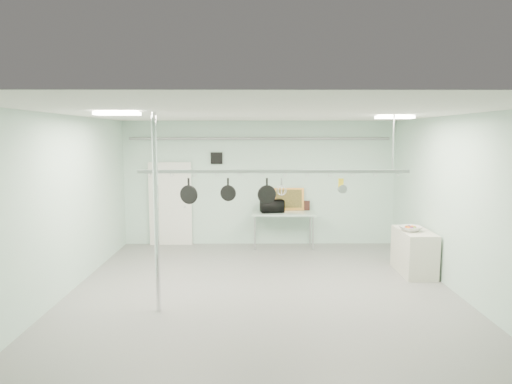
{
  "coord_description": "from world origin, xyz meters",
  "views": [
    {
      "loc": [
        -0.17,
        -7.73,
        2.84
      ],
      "look_at": [
        -0.11,
        1.0,
        1.75
      ],
      "focal_mm": 32.0,
      "sensor_mm": 36.0,
      "label": 1
    }
  ],
  "objects_px": {
    "pot_rack": "(274,170)",
    "fruit_bowl": "(410,229)",
    "prep_table": "(283,215)",
    "skillet_left": "(189,190)",
    "coffee_canister": "(281,209)",
    "side_cabinet": "(414,252)",
    "microwave": "(272,206)",
    "skillet_mid": "(228,189)",
    "chrome_pole": "(156,214)",
    "skillet_right": "(267,191)"
  },
  "relations": [
    {
      "from": "skillet_mid",
      "to": "prep_table",
      "type": "bearing_deg",
      "value": 81.76
    },
    {
      "from": "skillet_mid",
      "to": "coffee_canister",
      "type": "bearing_deg",
      "value": 82.6
    },
    {
      "from": "side_cabinet",
      "to": "coffee_canister",
      "type": "bearing_deg",
      "value": 140.23
    },
    {
      "from": "prep_table",
      "to": "pot_rack",
      "type": "bearing_deg",
      "value": -96.91
    },
    {
      "from": "pot_rack",
      "to": "skillet_mid",
      "type": "height_order",
      "value": "pot_rack"
    },
    {
      "from": "side_cabinet",
      "to": "pot_rack",
      "type": "relative_size",
      "value": 0.25
    },
    {
      "from": "side_cabinet",
      "to": "fruit_bowl",
      "type": "xyz_separation_m",
      "value": [
        -0.12,
        -0.07,
        0.5
      ]
    },
    {
      "from": "prep_table",
      "to": "skillet_left",
      "type": "height_order",
      "value": "skillet_left"
    },
    {
      "from": "microwave",
      "to": "fruit_bowl",
      "type": "distance_m",
      "value": 3.55
    },
    {
      "from": "side_cabinet",
      "to": "skillet_left",
      "type": "height_order",
      "value": "skillet_left"
    },
    {
      "from": "prep_table",
      "to": "fruit_bowl",
      "type": "distance_m",
      "value": 3.33
    },
    {
      "from": "pot_rack",
      "to": "coffee_canister",
      "type": "bearing_deg",
      "value": 84.13
    },
    {
      "from": "pot_rack",
      "to": "skillet_left",
      "type": "distance_m",
      "value": 1.55
    },
    {
      "from": "skillet_right",
      "to": "skillet_left",
      "type": "bearing_deg",
      "value": 170.53
    },
    {
      "from": "chrome_pole",
      "to": "skillet_right",
      "type": "xyz_separation_m",
      "value": [
        1.78,
        0.9,
        0.26
      ]
    },
    {
      "from": "pot_rack",
      "to": "fruit_bowl",
      "type": "height_order",
      "value": "pot_rack"
    },
    {
      "from": "side_cabinet",
      "to": "skillet_left",
      "type": "relative_size",
      "value": 2.69
    },
    {
      "from": "chrome_pole",
      "to": "coffee_canister",
      "type": "xyz_separation_m",
      "value": [
        2.24,
        4.17,
        -0.6
      ]
    },
    {
      "from": "prep_table",
      "to": "coffee_canister",
      "type": "relative_size",
      "value": 8.34
    },
    {
      "from": "pot_rack",
      "to": "skillet_left",
      "type": "xyz_separation_m",
      "value": [
        -1.51,
        0.0,
        -0.37
      ]
    },
    {
      "from": "fruit_bowl",
      "to": "skillet_right",
      "type": "relative_size",
      "value": 0.92
    },
    {
      "from": "chrome_pole",
      "to": "skillet_left",
      "type": "relative_size",
      "value": 7.17
    },
    {
      "from": "pot_rack",
      "to": "fruit_bowl",
      "type": "distance_m",
      "value": 3.27
    },
    {
      "from": "fruit_bowl",
      "to": "skillet_mid",
      "type": "xyz_separation_m",
      "value": [
        -3.64,
        -1.03,
        0.93
      ]
    },
    {
      "from": "prep_table",
      "to": "side_cabinet",
      "type": "bearing_deg",
      "value": -40.79
    },
    {
      "from": "microwave",
      "to": "coffee_canister",
      "type": "height_order",
      "value": "microwave"
    },
    {
      "from": "coffee_canister",
      "to": "fruit_bowl",
      "type": "relative_size",
      "value": 0.45
    },
    {
      "from": "pot_rack",
      "to": "skillet_right",
      "type": "relative_size",
      "value": 10.46
    },
    {
      "from": "skillet_left",
      "to": "prep_table",
      "type": "bearing_deg",
      "value": 76.78
    },
    {
      "from": "prep_table",
      "to": "skillet_right",
      "type": "distance_m",
      "value": 3.49
    },
    {
      "from": "pot_rack",
      "to": "skillet_left",
      "type": "relative_size",
      "value": 10.76
    },
    {
      "from": "prep_table",
      "to": "coffee_canister",
      "type": "bearing_deg",
      "value": -158.43
    },
    {
      "from": "skillet_left",
      "to": "skillet_mid",
      "type": "xyz_separation_m",
      "value": [
        0.7,
        0.0,
        0.02
      ]
    },
    {
      "from": "prep_table",
      "to": "skillet_left",
      "type": "distance_m",
      "value": 3.95
    },
    {
      "from": "skillet_right",
      "to": "chrome_pole",
      "type": "bearing_deg",
      "value": -162.65
    },
    {
      "from": "microwave",
      "to": "skillet_mid",
      "type": "height_order",
      "value": "skillet_mid"
    },
    {
      "from": "prep_table",
      "to": "pot_rack",
      "type": "relative_size",
      "value": 0.33
    },
    {
      "from": "fruit_bowl",
      "to": "chrome_pole",
      "type": "bearing_deg",
      "value": -157.8
    },
    {
      "from": "chrome_pole",
      "to": "fruit_bowl",
      "type": "height_order",
      "value": "chrome_pole"
    },
    {
      "from": "coffee_canister",
      "to": "side_cabinet",
      "type": "bearing_deg",
      "value": -39.77
    },
    {
      "from": "prep_table",
      "to": "skillet_mid",
      "type": "distance_m",
      "value": 3.67
    },
    {
      "from": "chrome_pole",
      "to": "pot_rack",
      "type": "height_order",
      "value": "chrome_pole"
    },
    {
      "from": "skillet_right",
      "to": "pot_rack",
      "type": "bearing_deg",
      "value": -9.47
    },
    {
      "from": "coffee_canister",
      "to": "fruit_bowl",
      "type": "bearing_deg",
      "value": -41.95
    },
    {
      "from": "side_cabinet",
      "to": "skillet_left",
      "type": "bearing_deg",
      "value": -166.14
    },
    {
      "from": "side_cabinet",
      "to": "skillet_right",
      "type": "xyz_separation_m",
      "value": [
        -3.07,
        -1.1,
        1.41
      ]
    },
    {
      "from": "skillet_right",
      "to": "microwave",
      "type": "bearing_deg",
      "value": 76.46
    },
    {
      "from": "fruit_bowl",
      "to": "skillet_mid",
      "type": "bearing_deg",
      "value": -164.19
    },
    {
      "from": "prep_table",
      "to": "microwave",
      "type": "relative_size",
      "value": 2.81
    },
    {
      "from": "chrome_pole",
      "to": "prep_table",
      "type": "distance_m",
      "value": 4.85
    }
  ]
}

